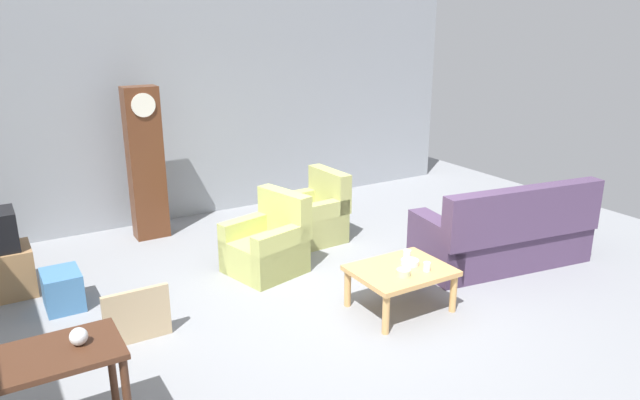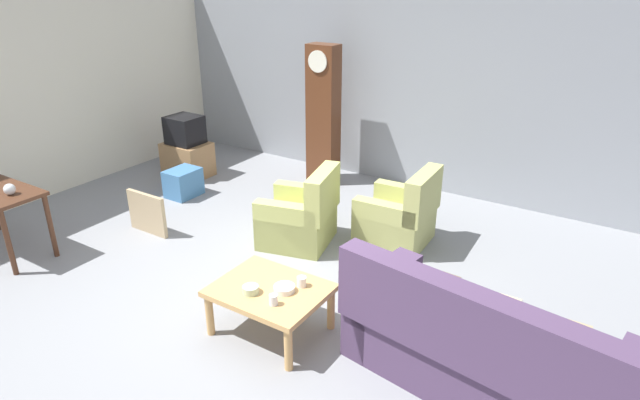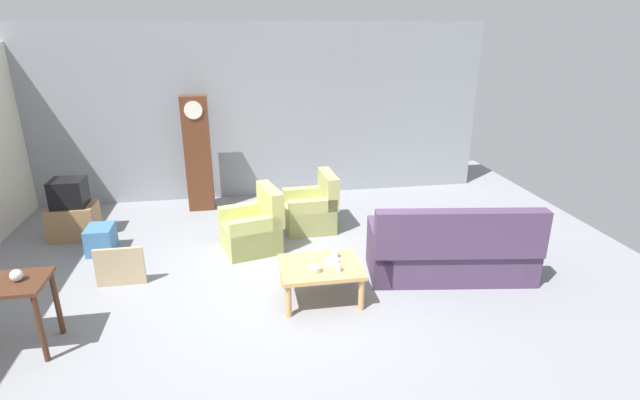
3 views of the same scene
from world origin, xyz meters
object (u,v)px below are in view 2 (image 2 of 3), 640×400
object	(u,v)px
framed_picture_leaning	(147,213)
storage_box_blue	(183,183)
armchair_olive_far	(399,219)
coffee_table_wood	(270,294)
bowl_white_stacked	(284,289)
cup_white_porcelain	(302,282)
tv_crt	(185,130)
glass_dome_cloche	(10,189)
tv_stand_cabinet	(188,159)
armchair_olive_near	(301,219)
grandfather_clock	(323,115)
cup_blue_rimmed	(273,300)
couch_floral	(481,353)
bowl_shallow_green	(251,290)

from	to	relation	value
framed_picture_leaning	storage_box_blue	distance (m)	1.17
armchair_olive_far	framed_picture_leaning	world-z (taller)	armchair_olive_far
coffee_table_wood	framed_picture_leaning	bearing A→B (deg)	163.15
bowl_white_stacked	cup_white_porcelain	bearing A→B (deg)	61.00
framed_picture_leaning	storage_box_blue	world-z (taller)	framed_picture_leaning
tv_crt	framed_picture_leaning	size ratio (longest dim) A/B	0.80
glass_dome_cloche	tv_crt	bearing A→B (deg)	97.73
tv_stand_cabinet	bowl_white_stacked	size ratio (longest dim) A/B	3.71
armchair_olive_near	framed_picture_leaning	xyz separation A→B (m)	(-1.71, -0.80, -0.05)
armchair_olive_near	cup_white_porcelain	xyz separation A→B (m)	(0.95, -1.37, 0.19)
grandfather_clock	storage_box_blue	xyz separation A→B (m)	(-1.35, -1.58, -0.82)
armchair_olive_near	framed_picture_leaning	distance (m)	1.89
grandfather_clock	glass_dome_cloche	size ratio (longest dim) A/B	16.74
armchair_olive_near	cup_blue_rimmed	bearing A→B (deg)	-61.94
couch_floral	grandfather_clock	size ratio (longest dim) A/B	1.09
armchair_olive_near	cup_white_porcelain	bearing A→B (deg)	-55.09
coffee_table_wood	cup_blue_rimmed	distance (m)	0.28
armchair_olive_near	cup_white_porcelain	size ratio (longest dim) A/B	10.62
bowl_shallow_green	framed_picture_leaning	bearing A→B (deg)	159.35
coffee_table_wood	armchair_olive_near	bearing A→B (deg)	115.60
cup_blue_rimmed	bowl_shallow_green	distance (m)	0.27
tv_crt	cup_white_porcelain	world-z (taller)	tv_crt
bowl_shallow_green	cup_blue_rimmed	bearing A→B (deg)	-7.00
glass_dome_cloche	couch_floral	bearing A→B (deg)	8.29
glass_dome_cloche	bowl_shallow_green	bearing A→B (deg)	5.80
glass_dome_cloche	bowl_shallow_green	xyz separation A→B (m)	(3.00, 0.30, -0.36)
storage_box_blue	bowl_shallow_green	size ratio (longest dim) A/B	3.28
armchair_olive_near	framed_picture_leaning	size ratio (longest dim) A/B	1.59
tv_stand_cabinet	bowl_shallow_green	size ratio (longest dim) A/B	4.83
armchair_olive_far	tv_stand_cabinet	distance (m)	3.72
grandfather_clock	armchair_olive_far	bearing A→B (deg)	-34.00
armchair_olive_near	tv_stand_cabinet	world-z (taller)	armchair_olive_near
glass_dome_cloche	coffee_table_wood	bearing A→B (deg)	8.35
tv_crt	bowl_shallow_green	distance (m)	4.26
coffee_table_wood	cup_blue_rimmed	size ratio (longest dim) A/B	10.56
couch_floral	bowl_white_stacked	xyz separation A→B (m)	(-1.64, -0.23, 0.12)
framed_picture_leaning	bowl_white_stacked	bearing A→B (deg)	-15.44
armchair_olive_near	storage_box_blue	world-z (taller)	armchair_olive_near
cup_blue_rimmed	cup_white_porcelain	bearing A→B (deg)	84.08
armchair_olive_near	cup_blue_rimmed	size ratio (longest dim) A/B	10.47
grandfather_clock	bowl_shallow_green	world-z (taller)	grandfather_clock
couch_floral	framed_picture_leaning	distance (m)	4.25
tv_crt	cup_white_porcelain	size ratio (longest dim) A/B	5.36
storage_box_blue	cup_white_porcelain	xyz separation A→B (m)	(3.16, -1.63, 0.30)
cup_blue_rimmed	grandfather_clock	bearing A→B (deg)	116.48
framed_picture_leaning	tv_crt	bearing A→B (deg)	121.32
glass_dome_cloche	cup_blue_rimmed	world-z (taller)	glass_dome_cloche
tv_stand_cabinet	bowl_white_stacked	xyz separation A→B (m)	(3.61, -2.40, 0.21)
armchair_olive_near	tv_crt	world-z (taller)	tv_crt
storage_box_blue	glass_dome_cloche	size ratio (longest dim) A/B	3.82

